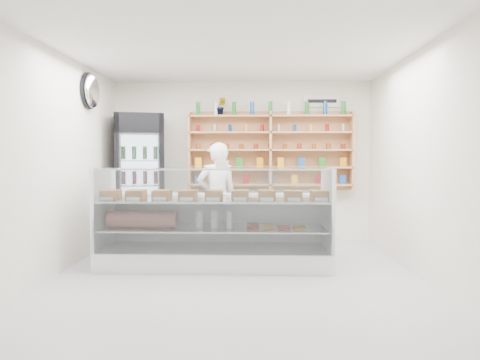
{
  "coord_description": "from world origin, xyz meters",
  "views": [
    {
      "loc": [
        0.22,
        -5.07,
        1.47
      ],
      "look_at": [
        0.02,
        0.9,
        1.15
      ],
      "focal_mm": 32.0,
      "sensor_mm": 36.0,
      "label": 1
    }
  ],
  "objects": [
    {
      "name": "potted_plant",
      "position": [
        -0.35,
        2.34,
        2.35
      ],
      "size": [
        0.17,
        0.14,
        0.31
      ],
      "primitive_type": "imported",
      "rotation": [
        0.0,
        0.0,
        0.05
      ],
      "color": "#1E6626",
      "rests_on": "wall_shelving"
    },
    {
      "name": "room",
      "position": [
        0.0,
        0.0,
        1.4
      ],
      "size": [
        5.0,
        5.0,
        5.0
      ],
      "color": "#AFAFB4",
      "rests_on": "ground"
    },
    {
      "name": "display_counter",
      "position": [
        -0.31,
        0.63,
        0.36
      ],
      "size": [
        3.07,
        0.92,
        1.34
      ],
      "color": "white",
      "rests_on": "floor"
    },
    {
      "name": "shop_worker",
      "position": [
        -0.36,
        1.54,
        0.85
      ],
      "size": [
        0.71,
        0.57,
        1.7
      ],
      "primitive_type": "imported",
      "rotation": [
        0.0,
        0.0,
        3.43
      ],
      "color": "white",
      "rests_on": "floor"
    },
    {
      "name": "wall_shelving",
      "position": [
        0.5,
        2.34,
        1.59
      ],
      "size": [
        2.84,
        0.28,
        1.33
      ],
      "color": "tan",
      "rests_on": "back_wall"
    },
    {
      "name": "drinks_cooler",
      "position": [
        -1.73,
        2.14,
        1.1
      ],
      "size": [
        0.96,
        0.95,
        2.2
      ],
      "rotation": [
        0.0,
        0.0,
        0.26
      ],
      "color": "black",
      "rests_on": "floor"
    },
    {
      "name": "wall_sign",
      "position": [
        1.4,
        2.47,
        2.45
      ],
      "size": [
        0.62,
        0.03,
        0.2
      ],
      "primitive_type": "cube",
      "color": "white",
      "rests_on": "back_wall"
    },
    {
      "name": "security_mirror",
      "position": [
        -2.17,
        1.2,
        2.45
      ],
      "size": [
        0.15,
        0.5,
        0.5
      ],
      "primitive_type": "ellipsoid",
      "color": "silver",
      "rests_on": "left_wall"
    }
  ]
}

